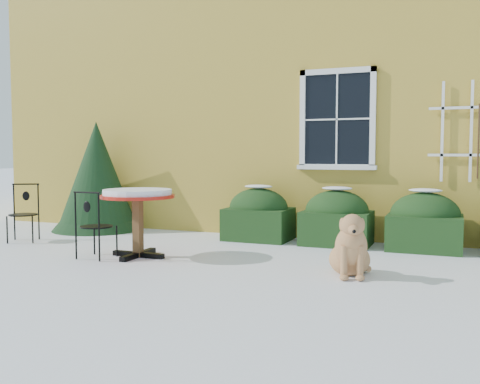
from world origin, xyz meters
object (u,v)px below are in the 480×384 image
at_px(evergreen_shrub, 97,187).
at_px(patio_chair_near, 95,225).
at_px(bistro_table, 138,201).
at_px(patio_chair_far, 24,213).
at_px(dog, 351,250).

relative_size(evergreen_shrub, patio_chair_near, 2.20).
bearing_deg(patio_chair_near, evergreen_shrub, -52.85).
distance_m(bistro_table, patio_chair_near, 0.66).
height_order(bistro_table, patio_chair_near, bistro_table).
relative_size(evergreen_shrub, patio_chair_far, 2.16).
bearing_deg(dog, patio_chair_far, 158.63).
bearing_deg(patio_chair_far, dog, -34.24).
bearing_deg(bistro_table, patio_chair_near, -148.63).
relative_size(evergreen_shrub, bistro_table, 2.01).
bearing_deg(evergreen_shrub, dog, -22.26).
xyz_separation_m(bistro_table, dog, (2.92, -0.08, -0.47)).
xyz_separation_m(evergreen_shrub, dog, (5.11, -2.09, -0.51)).
bearing_deg(bistro_table, patio_chair_far, 169.33).
height_order(evergreen_shrub, patio_chair_far, evergreen_shrub).
xyz_separation_m(patio_chair_near, patio_chair_far, (-1.98, 0.77, 0.01)).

